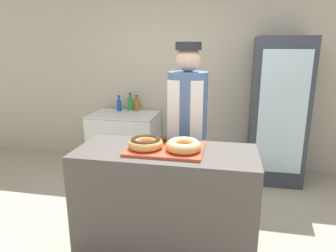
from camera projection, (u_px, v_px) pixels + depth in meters
ground_plane at (166, 247)px, 2.69m from camera, size 14.00×14.00×0.00m
wall_back at (195, 75)px, 4.37m from camera, size 8.00×0.06×2.70m
display_counter at (166, 201)px, 2.58m from camera, size 1.49×0.64×0.92m
serving_tray at (166, 149)px, 2.45m from camera, size 0.62×0.45×0.02m
donut_chocolate_glaze at (146, 143)px, 2.43m from camera, size 0.28×0.28×0.08m
donut_light_glaze at (184, 145)px, 2.37m from camera, size 0.28×0.28×0.08m
brownie_back_left at (161, 139)px, 2.61m from camera, size 0.09×0.09×0.03m
brownie_back_right at (178, 140)px, 2.58m from camera, size 0.09×0.09×0.03m
baker_person at (187, 129)px, 2.99m from camera, size 0.39×0.39×1.79m
beverage_fridge at (278, 111)px, 3.88m from camera, size 0.67×0.64×1.87m
chest_freezer at (125, 140)px, 4.42m from camera, size 0.95×0.67×0.81m
bottle_amber at (137, 105)px, 4.52m from camera, size 0.08×0.08×0.23m
bottle_blue at (119, 105)px, 4.49m from camera, size 0.07×0.07×0.23m
bottle_green at (130, 104)px, 4.53m from camera, size 0.07×0.07×0.27m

